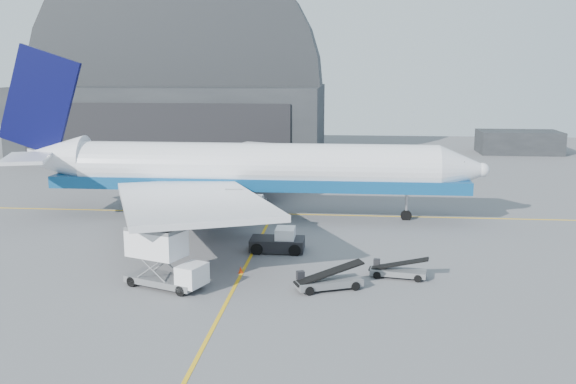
# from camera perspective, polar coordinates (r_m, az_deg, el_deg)

# --- Properties ---
(ground) EXTENTS (200.00, 200.00, 0.00)m
(ground) POSITION_cam_1_polar(r_m,az_deg,el_deg) (48.42, -4.15, -7.26)
(ground) COLOR #565659
(ground) RESTS_ON ground
(taxi_lines) EXTENTS (80.00, 42.12, 0.02)m
(taxi_lines) POSITION_cam_1_polar(r_m,az_deg,el_deg) (60.43, -2.16, -3.50)
(taxi_lines) COLOR gold
(taxi_lines) RESTS_ON ground
(hangar) EXTENTS (50.00, 28.30, 28.00)m
(hangar) POSITION_cam_1_polar(r_m,az_deg,el_deg) (114.35, -9.76, 8.07)
(hangar) COLOR black
(hangar) RESTS_ON ground
(distant_bldg_a) EXTENTS (14.00, 8.00, 4.00)m
(distant_bldg_a) POSITION_cam_1_polar(r_m,az_deg,el_deg) (122.06, 19.76, 3.26)
(distant_bldg_a) COLOR black
(distant_bldg_a) RESTS_ON ground
(airliner) EXTENTS (50.33, 48.81, 17.66)m
(airliner) POSITION_cam_1_polar(r_m,az_deg,el_deg) (65.62, -4.50, 2.04)
(airliner) COLOR white
(airliner) RESTS_ON ground
(catering_truck) EXTENTS (6.26, 4.17, 4.04)m
(catering_truck) POSITION_cam_1_polar(r_m,az_deg,el_deg) (45.75, -11.05, -5.86)
(catering_truck) COLOR slate
(catering_truck) RESTS_ON ground
(pushback_tug) EXTENTS (4.48, 2.63, 2.07)m
(pushback_tug) POSITION_cam_1_polar(r_m,az_deg,el_deg) (53.80, -0.82, -4.48)
(pushback_tug) COLOR black
(pushback_tug) RESTS_ON ground
(belt_loader_a) EXTENTS (4.94, 3.20, 1.88)m
(belt_loader_a) POSITION_cam_1_polar(r_m,az_deg,el_deg) (44.97, 3.57, -7.93)
(belt_loader_a) COLOR slate
(belt_loader_a) RESTS_ON ground
(belt_loader_b) EXTENTS (4.38, 2.06, 1.64)m
(belt_loader_b) POSITION_cam_1_polar(r_m,az_deg,el_deg) (47.99, 9.71, -6.93)
(belt_loader_b) COLOR slate
(belt_loader_b) RESTS_ON ground
(traffic_cone) EXTENTS (0.36, 0.36, 0.52)m
(traffic_cone) POSITION_cam_1_polar(r_m,az_deg,el_deg) (48.52, -4.23, -6.92)
(traffic_cone) COLOR #EC3807
(traffic_cone) RESTS_ON ground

